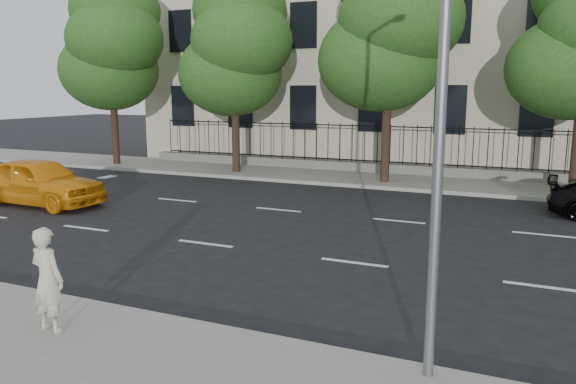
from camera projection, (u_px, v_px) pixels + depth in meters
name	position (u px, v px, depth m)	size (l,w,h in m)	color
ground	(316.00, 300.00, 10.63)	(120.00, 120.00, 0.00)	black
far_sidewalk	(437.00, 183.00, 23.22)	(60.00, 4.00, 0.15)	gray
lane_markings	(379.00, 239.00, 14.91)	(49.60, 4.62, 0.01)	silver
crosswalk	(0.00, 199.00, 20.32)	(0.50, 12.10, 0.01)	silver
iron_fence	(444.00, 165.00, 24.65)	(30.00, 0.50, 2.20)	slate
tree_a	(113.00, 44.00, 27.87)	(5.71, 5.31, 9.39)	#382619
tree_b	(237.00, 46.00, 25.15)	(5.53, 5.12, 8.97)	#382619
tree_c	(391.00, 25.00, 22.27)	(5.89, 5.50, 9.80)	#382619
yellow_taxi	(40.00, 182.00, 19.15)	(1.92, 4.78, 1.63)	orange
woman_near	(48.00, 279.00, 8.79)	(0.62, 0.40, 1.69)	beige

